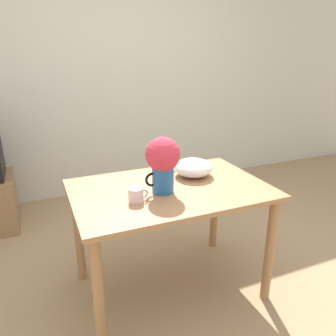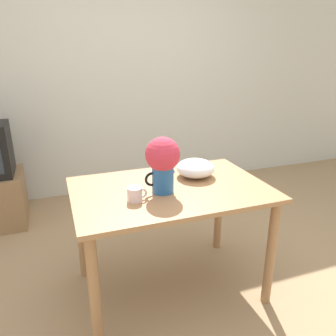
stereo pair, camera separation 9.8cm
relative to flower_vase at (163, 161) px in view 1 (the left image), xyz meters
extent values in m
plane|color=#9E7F5B|center=(0.18, -0.06, -0.96)|extent=(12.00, 12.00, 0.00)
cube|color=silver|center=(0.18, 1.96, 0.34)|extent=(8.00, 0.05, 2.60)
cube|color=#A3754C|center=(0.07, 0.05, -0.21)|extent=(1.22, 0.81, 0.03)
cylinder|color=#A3754C|center=(-0.48, -0.30, -0.60)|extent=(0.06, 0.06, 0.73)
cylinder|color=#A3754C|center=(0.62, -0.30, -0.60)|extent=(0.06, 0.06, 0.73)
cylinder|color=#A3754C|center=(-0.48, 0.39, -0.60)|extent=(0.06, 0.06, 0.73)
cylinder|color=#A3754C|center=(0.62, 0.39, -0.60)|extent=(0.06, 0.06, 0.73)
cylinder|color=#235B9E|center=(0.00, 0.00, -0.12)|extent=(0.13, 0.13, 0.17)
cone|color=#235B9E|center=(0.06, 0.00, -0.06)|extent=(0.05, 0.05, 0.04)
torus|color=black|center=(-0.07, 0.00, -0.11)|extent=(0.09, 0.02, 0.09)
sphere|color=#3D7033|center=(0.00, 0.00, 0.00)|extent=(0.15, 0.15, 0.15)
sphere|color=#CC3347|center=(0.00, 0.00, 0.04)|extent=(0.21, 0.21, 0.21)
cylinder|color=silver|center=(-0.19, -0.07, -0.16)|extent=(0.09, 0.09, 0.08)
torus|color=silver|center=(-0.15, -0.07, -0.16)|extent=(0.06, 0.01, 0.06)
ellipsoid|color=white|center=(0.29, 0.17, -0.14)|extent=(0.26, 0.26, 0.12)
camera|label=1|loc=(-0.68, -1.70, 0.61)|focal=35.00mm
camera|label=2|loc=(-0.59, -1.73, 0.61)|focal=35.00mm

